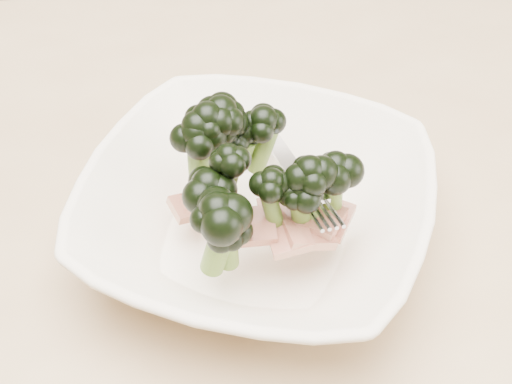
{
  "coord_description": "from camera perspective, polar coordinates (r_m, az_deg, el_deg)",
  "views": [
    {
      "loc": [
        0.08,
        -0.34,
        1.15
      ],
      "look_at": [
        0.11,
        0.02,
        0.8
      ],
      "focal_mm": 50.0,
      "sensor_mm": 36.0,
      "label": 1
    }
  ],
  "objects": [
    {
      "name": "broccoli_dish",
      "position": [
        0.51,
        -0.14,
        -0.96
      ],
      "size": [
        0.32,
        0.32,
        0.11
      ],
      "color": "white",
      "rests_on": "dining_table"
    },
    {
      "name": "dining_table",
      "position": [
        0.61,
        -10.68,
        -12.04
      ],
      "size": [
        1.2,
        0.8,
        0.75
      ],
      "color": "tan",
      "rests_on": "ground"
    }
  ]
}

